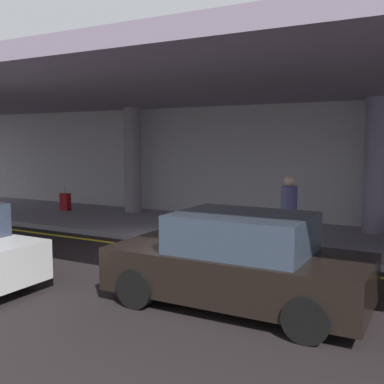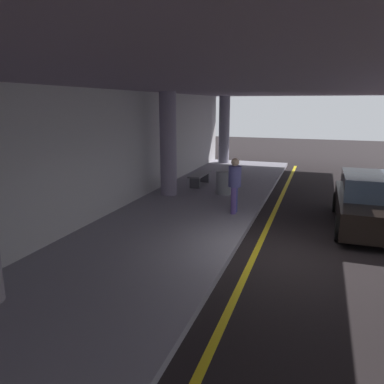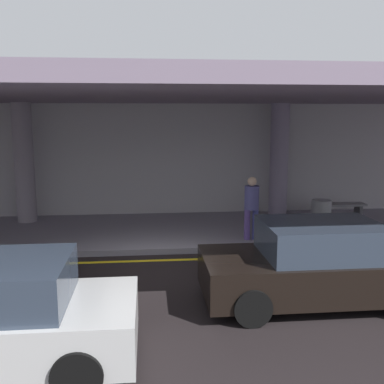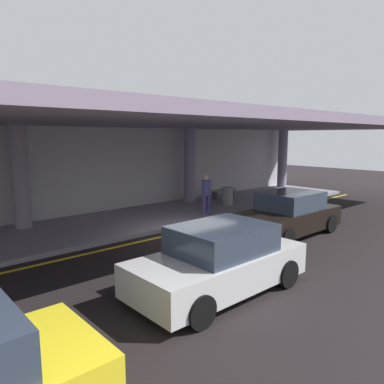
# 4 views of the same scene
# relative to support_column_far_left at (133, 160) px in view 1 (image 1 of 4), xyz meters

# --- Properties ---
(ground_plane) EXTENTS (60.00, 60.00, 0.00)m
(ground_plane) POSITION_rel_support_column_far_left_xyz_m (4.00, -4.43, -1.97)
(ground_plane) COLOR black
(sidewalk) EXTENTS (26.00, 4.20, 0.15)m
(sidewalk) POSITION_rel_support_column_far_left_xyz_m (4.00, -1.33, -1.90)
(sidewalk) COLOR gray
(sidewalk) RESTS_ON ground
(lane_stripe_yellow) EXTENTS (26.00, 0.14, 0.01)m
(lane_stripe_yellow) POSITION_rel_support_column_far_left_xyz_m (4.00, -3.88, -1.97)
(lane_stripe_yellow) COLOR yellow
(lane_stripe_yellow) RESTS_ON ground
(support_column_far_left) EXTENTS (0.59, 0.59, 3.65)m
(support_column_far_left) POSITION_rel_support_column_far_left_xyz_m (0.00, 0.00, 0.00)
(support_column_far_left) COLOR gray
(support_column_far_left) RESTS_ON sidewalk
(support_column_left_mid) EXTENTS (0.59, 0.59, 3.65)m
(support_column_left_mid) POSITION_rel_support_column_far_left_xyz_m (8.00, 0.00, 0.00)
(support_column_left_mid) COLOR gray
(support_column_left_mid) RESTS_ON sidewalk
(ceiling_overhang) EXTENTS (28.00, 13.20, 0.30)m
(ceiling_overhang) POSITION_rel_support_column_far_left_xyz_m (4.00, -1.83, 1.97)
(ceiling_overhang) COLOR gray
(ceiling_overhang) RESTS_ON support_column_far_left
(terminal_back_wall) EXTENTS (26.00, 0.30, 3.80)m
(terminal_back_wall) POSITION_rel_support_column_far_left_xyz_m (4.00, 0.92, -0.07)
(terminal_back_wall) COLOR #B0ADB1
(terminal_back_wall) RESTS_ON ground
(car_black) EXTENTS (4.10, 1.92, 1.50)m
(car_black) POSITION_rel_support_column_far_left_xyz_m (6.79, -6.59, -1.26)
(car_black) COLOR black
(car_black) RESTS_ON ground
(traveler_with_luggage) EXTENTS (0.38, 0.38, 1.68)m
(traveler_with_luggage) POSITION_rel_support_column_far_left_xyz_m (6.47, -2.78, -0.86)
(traveler_with_luggage) COLOR #5C4595
(traveler_with_luggage) RESTS_ON sidewalk
(suitcase_upright_primary) EXTENTS (0.36, 0.22, 0.90)m
(suitcase_upright_primary) POSITION_rel_support_column_far_left_xyz_m (-2.33, -0.93, -1.51)
(suitcase_upright_primary) COLOR maroon
(suitcase_upright_primary) RESTS_ON sidewalk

